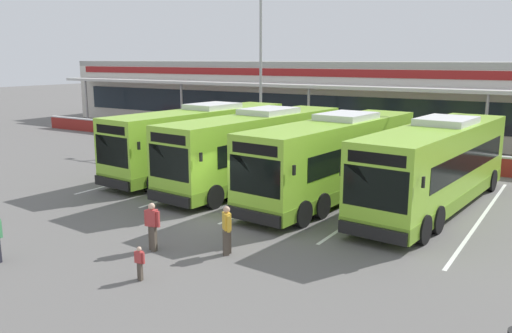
{
  "coord_description": "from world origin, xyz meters",
  "views": [
    {
      "loc": [
        11.52,
        -15.93,
        6.23
      ],
      "look_at": [
        -0.51,
        3.0,
        1.6
      ],
      "focal_mm": 36.68,
      "sensor_mm": 36.0,
      "label": 1
    }
  ],
  "objects_px": {
    "coach_bus_centre": "(335,159)",
    "pedestrian_near_bin": "(227,229)",
    "coach_bus_leftmost": "(201,141)",
    "coach_bus_right_centre": "(436,167)",
    "pedestrian_in_dark_coat": "(152,225)",
    "coach_bus_left_centre": "(257,149)",
    "lamp_post_west": "(261,58)",
    "pedestrian_child": "(140,262)"
  },
  "relations": [
    {
      "from": "coach_bus_left_centre",
      "to": "pedestrian_near_bin",
      "type": "height_order",
      "value": "coach_bus_left_centre"
    },
    {
      "from": "pedestrian_near_bin",
      "to": "lamp_post_west",
      "type": "distance_m",
      "value": 23.02
    },
    {
      "from": "coach_bus_centre",
      "to": "pedestrian_near_bin",
      "type": "relative_size",
      "value": 7.6
    },
    {
      "from": "lamp_post_west",
      "to": "coach_bus_leftmost",
      "type": "bearing_deg",
      "value": -76.39
    },
    {
      "from": "coach_bus_left_centre",
      "to": "coach_bus_right_centre",
      "type": "xyz_separation_m",
      "value": [
        8.65,
        0.37,
        0.0
      ]
    },
    {
      "from": "pedestrian_child",
      "to": "pedestrian_near_bin",
      "type": "relative_size",
      "value": 0.62
    },
    {
      "from": "coach_bus_centre",
      "to": "coach_bus_leftmost",
      "type": "bearing_deg",
      "value": 173.94
    },
    {
      "from": "coach_bus_centre",
      "to": "lamp_post_west",
      "type": "height_order",
      "value": "lamp_post_west"
    },
    {
      "from": "coach_bus_leftmost",
      "to": "coach_bus_left_centre",
      "type": "height_order",
      "value": "same"
    },
    {
      "from": "pedestrian_in_dark_coat",
      "to": "coach_bus_left_centre",
      "type": "bearing_deg",
      "value": 102.04
    },
    {
      "from": "coach_bus_right_centre",
      "to": "pedestrian_in_dark_coat",
      "type": "height_order",
      "value": "coach_bus_right_centre"
    },
    {
      "from": "pedestrian_child",
      "to": "pedestrian_near_bin",
      "type": "bearing_deg",
      "value": 72.56
    },
    {
      "from": "coach_bus_right_centre",
      "to": "pedestrian_near_bin",
      "type": "distance_m",
      "value": 10.11
    },
    {
      "from": "lamp_post_west",
      "to": "pedestrian_in_dark_coat",
      "type": "bearing_deg",
      "value": -67.26
    },
    {
      "from": "pedestrian_child",
      "to": "pedestrian_near_bin",
      "type": "distance_m",
      "value": 3.14
    },
    {
      "from": "pedestrian_child",
      "to": "lamp_post_west",
      "type": "bearing_deg",
      "value": 113.87
    },
    {
      "from": "coach_bus_right_centre",
      "to": "pedestrian_in_dark_coat",
      "type": "relative_size",
      "value": 7.6
    },
    {
      "from": "coach_bus_left_centre",
      "to": "lamp_post_west",
      "type": "distance_m",
      "value": 13.39
    },
    {
      "from": "coach_bus_leftmost",
      "to": "pedestrian_in_dark_coat",
      "type": "height_order",
      "value": "coach_bus_leftmost"
    },
    {
      "from": "coach_bus_centre",
      "to": "lamp_post_west",
      "type": "xyz_separation_m",
      "value": [
        -10.85,
        11.01,
        4.5
      ]
    },
    {
      "from": "coach_bus_right_centre",
      "to": "lamp_post_west",
      "type": "bearing_deg",
      "value": 145.53
    },
    {
      "from": "pedestrian_in_dark_coat",
      "to": "pedestrian_near_bin",
      "type": "distance_m",
      "value": 2.5
    },
    {
      "from": "coach_bus_leftmost",
      "to": "coach_bus_right_centre",
      "type": "height_order",
      "value": "same"
    },
    {
      "from": "pedestrian_near_bin",
      "to": "coach_bus_centre",
      "type": "bearing_deg",
      "value": 90.31
    },
    {
      "from": "pedestrian_near_bin",
      "to": "pedestrian_child",
      "type": "bearing_deg",
      "value": -107.44
    },
    {
      "from": "lamp_post_west",
      "to": "coach_bus_right_centre",
      "type": "bearing_deg",
      "value": -34.47
    },
    {
      "from": "coach_bus_leftmost",
      "to": "pedestrian_child",
      "type": "distance_m",
      "value": 14.55
    },
    {
      "from": "coach_bus_right_centre",
      "to": "lamp_post_west",
      "type": "xyz_separation_m",
      "value": [
        -15.18,
        10.42,
        4.5
      ]
    },
    {
      "from": "coach_bus_leftmost",
      "to": "coach_bus_centre",
      "type": "xyz_separation_m",
      "value": [
        8.4,
        -0.89,
        0.0
      ]
    },
    {
      "from": "coach_bus_right_centre",
      "to": "pedestrian_child",
      "type": "bearing_deg",
      "value": -113.35
    },
    {
      "from": "coach_bus_right_centre",
      "to": "pedestrian_near_bin",
      "type": "height_order",
      "value": "coach_bus_right_centre"
    },
    {
      "from": "coach_bus_centre",
      "to": "pedestrian_child",
      "type": "height_order",
      "value": "coach_bus_centre"
    },
    {
      "from": "coach_bus_right_centre",
      "to": "pedestrian_near_bin",
      "type": "relative_size",
      "value": 7.6
    },
    {
      "from": "coach_bus_leftmost",
      "to": "pedestrian_in_dark_coat",
      "type": "distance_m",
      "value": 12.15
    },
    {
      "from": "coach_bus_leftmost",
      "to": "pedestrian_near_bin",
      "type": "height_order",
      "value": "coach_bus_leftmost"
    },
    {
      "from": "coach_bus_centre",
      "to": "pedestrian_in_dark_coat",
      "type": "bearing_deg",
      "value": -103.21
    },
    {
      "from": "coach_bus_right_centre",
      "to": "pedestrian_child",
      "type": "height_order",
      "value": "coach_bus_right_centre"
    },
    {
      "from": "coach_bus_left_centre",
      "to": "coach_bus_right_centre",
      "type": "bearing_deg",
      "value": 2.45
    },
    {
      "from": "coach_bus_right_centre",
      "to": "pedestrian_in_dark_coat",
      "type": "bearing_deg",
      "value": -122.97
    },
    {
      "from": "coach_bus_leftmost",
      "to": "pedestrian_near_bin",
      "type": "relative_size",
      "value": 7.6
    },
    {
      "from": "coach_bus_leftmost",
      "to": "coach_bus_centre",
      "type": "distance_m",
      "value": 8.45
    },
    {
      "from": "pedestrian_child",
      "to": "pedestrian_in_dark_coat",
      "type": "bearing_deg",
      "value": 124.54
    }
  ]
}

